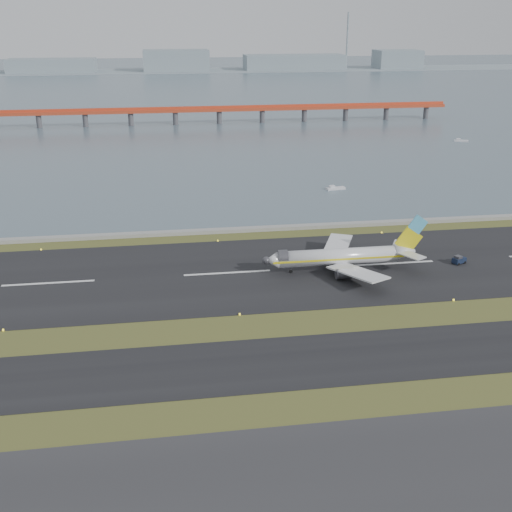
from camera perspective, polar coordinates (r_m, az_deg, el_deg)
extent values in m
plane|color=#2F4217|center=(121.17, -1.00, -6.82)|extent=(1000.00, 1000.00, 0.00)
cube|color=black|center=(110.73, -0.14, -9.62)|extent=(1000.00, 18.00, 0.10)
cube|color=black|center=(148.25, -2.57, -1.53)|extent=(1000.00, 45.00, 0.10)
cube|color=gray|center=(176.15, -3.65, 2.24)|extent=(1000.00, 2.50, 1.00)
cube|color=#4E626F|center=(569.58, -7.51, 14.76)|extent=(1400.00, 800.00, 1.30)
cube|color=#C03F21|center=(361.54, -3.30, 12.85)|extent=(260.00, 5.00, 1.60)
cube|color=#C03F21|center=(361.34, -3.31, 13.08)|extent=(260.00, 0.40, 1.40)
cylinder|color=#4C4C51|center=(365.79, -18.72, 11.20)|extent=(2.80, 2.80, 7.00)
cylinder|color=#4C4C51|center=(362.16, -3.29, 12.14)|extent=(2.80, 2.80, 7.00)
cylinder|color=#4C4C51|center=(383.35, 11.48, 12.24)|extent=(2.80, 2.80, 7.00)
cube|color=gray|center=(728.94, -7.90, 15.97)|extent=(1400.00, 80.00, 1.00)
cube|color=gray|center=(735.93, -17.67, 15.83)|extent=(90.00, 35.00, 14.00)
cube|color=gray|center=(728.45, -7.12, 16.87)|extent=(70.00, 35.00, 22.00)
cube|color=gray|center=(744.39, 3.39, 16.83)|extent=(110.00, 35.00, 16.00)
cube|color=gray|center=(778.05, 12.46, 16.72)|extent=(50.00, 35.00, 20.00)
cylinder|color=gray|center=(758.04, 8.11, 18.41)|extent=(1.80, 1.80, 60.00)
cylinder|color=silver|center=(149.58, 7.26, -0.05)|extent=(28.00, 3.80, 3.80)
cone|color=silver|center=(146.21, 1.37, -0.38)|extent=(3.20, 3.80, 3.80)
cone|color=silver|center=(154.58, 13.06, 0.37)|extent=(5.00, 3.80, 3.80)
cube|color=yellow|center=(147.86, 7.46, -0.31)|extent=(31.00, 0.06, 0.45)
cube|color=yellow|center=(151.31, 7.07, 0.20)|extent=(31.00, 0.06, 0.45)
cube|color=silver|center=(142.88, 9.01, -1.45)|extent=(11.31, 15.89, 1.66)
cube|color=silver|center=(158.07, 7.19, 0.82)|extent=(11.31, 15.89, 1.66)
cylinder|color=#3F3E44|center=(145.05, 8.05, -1.57)|extent=(4.20, 2.10, 2.10)
cylinder|color=#3F3E44|center=(155.77, 6.82, 0.07)|extent=(4.20, 2.10, 2.10)
cube|color=yellow|center=(153.92, 13.42, 1.40)|extent=(6.80, 0.35, 6.85)
cube|color=#4DB0DC|center=(153.50, 14.19, 2.74)|extent=(4.85, 0.37, 4.90)
cube|color=silver|center=(151.23, 13.69, 0.07)|extent=(5.64, 6.80, 0.22)
cube|color=silver|center=(157.84, 12.68, 1.02)|extent=(5.64, 6.80, 0.22)
cylinder|color=black|center=(148.15, 3.11, -1.38)|extent=(0.80, 0.28, 0.80)
cylinder|color=black|center=(148.55, 8.06, -1.46)|extent=(1.00, 0.38, 1.00)
cylinder|color=black|center=(153.54, 7.47, -0.69)|extent=(1.00, 0.38, 1.00)
cube|color=#121C32|center=(160.99, 17.60, -0.36)|extent=(3.71, 3.00, 1.22)
cube|color=#3F3E44|center=(160.41, 17.54, -0.11)|extent=(1.92, 1.97, 0.71)
cylinder|color=black|center=(159.89, 17.54, -0.71)|extent=(0.77, 0.57, 0.71)
cylinder|color=black|center=(160.83, 17.11, -0.53)|extent=(0.77, 0.57, 0.71)
cylinder|color=black|center=(161.54, 18.05, -0.55)|extent=(0.77, 0.57, 0.71)
cylinder|color=black|center=(162.48, 17.62, -0.38)|extent=(0.77, 0.57, 0.71)
cube|color=silver|center=(222.36, 7.10, 5.98)|extent=(6.77, 3.03, 0.84)
cube|color=silver|center=(221.61, 6.78, 6.14)|extent=(2.07, 1.76, 0.84)
cube|color=silver|center=(323.00, 17.78, 9.72)|extent=(6.69, 4.20, 0.82)
cube|color=silver|center=(322.76, 17.55, 9.87)|extent=(2.23, 2.03, 0.82)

